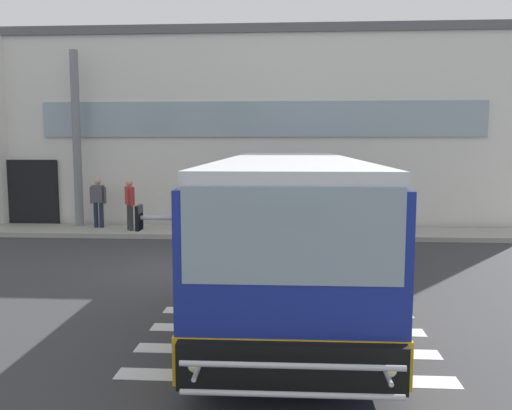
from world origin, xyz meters
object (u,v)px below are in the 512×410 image
Objects in this scene: entry_support_column at (77,139)px; passenger_near_column at (98,200)px; bus_main_foreground at (289,225)px; passenger_by_doorway at (130,202)px.

entry_support_column is 2.21m from passenger_near_column.
entry_support_column is 0.53× the size of bus_main_foreground.
passenger_by_doorway is (-5.20, 6.22, -0.25)m from bus_main_foreground.
passenger_by_doorway is at bearing 129.93° from bus_main_foreground.
bus_main_foreground reaches higher than passenger_near_column.
passenger_near_column is (0.80, -0.34, -2.04)m from entry_support_column.
entry_support_column is 3.54× the size of passenger_by_doorway.
passenger_near_column and passenger_by_doorway have the same top height.
passenger_by_doorway is (1.24, -0.53, 0.00)m from passenger_near_column.
entry_support_column reaches higher than passenger_near_column.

